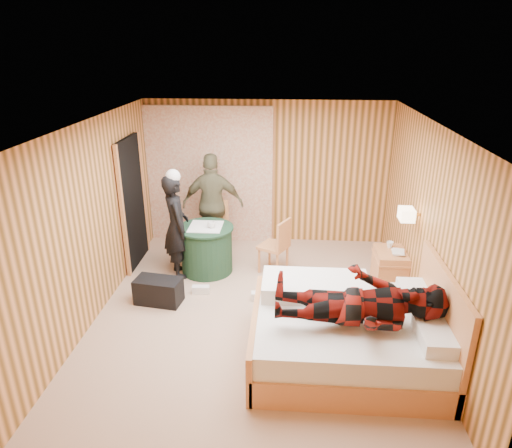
# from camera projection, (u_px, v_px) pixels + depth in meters

# --- Properties ---
(floor) EXTENTS (4.20, 5.00, 0.01)m
(floor) POSITION_uv_depth(u_px,v_px,m) (257.00, 313.00, 6.11)
(floor) COLOR tan
(floor) RESTS_ON ground
(ceiling) EXTENTS (4.20, 5.00, 0.01)m
(ceiling) POSITION_uv_depth(u_px,v_px,m) (257.00, 125.00, 5.18)
(ceiling) COLOR white
(ceiling) RESTS_ON wall_back
(wall_back) EXTENTS (4.20, 0.02, 2.50)m
(wall_back) POSITION_uv_depth(u_px,v_px,m) (267.00, 173.00, 7.96)
(wall_back) COLOR #EA985A
(wall_back) RESTS_ON floor
(wall_left) EXTENTS (0.02, 5.00, 2.50)m
(wall_left) POSITION_uv_depth(u_px,v_px,m) (92.00, 222.00, 5.79)
(wall_left) COLOR #EA985A
(wall_left) RESTS_ON floor
(wall_right) EXTENTS (0.02, 5.00, 2.50)m
(wall_right) POSITION_uv_depth(u_px,v_px,m) (430.00, 232.00, 5.50)
(wall_right) COLOR #EA985A
(wall_right) RESTS_ON floor
(curtain) EXTENTS (2.20, 0.08, 2.40)m
(curtain) POSITION_uv_depth(u_px,v_px,m) (210.00, 176.00, 7.98)
(curtain) COLOR silver
(curtain) RESTS_ON floor
(doorway) EXTENTS (0.06, 0.90, 2.05)m
(doorway) POSITION_uv_depth(u_px,v_px,m) (133.00, 203.00, 7.17)
(doorway) COLOR black
(doorway) RESTS_ON floor
(wall_lamp) EXTENTS (0.26, 0.24, 0.16)m
(wall_lamp) POSITION_uv_depth(u_px,v_px,m) (407.00, 214.00, 5.91)
(wall_lamp) COLOR gold
(wall_lamp) RESTS_ON wall_right
(bed) EXTENTS (2.13, 1.68, 1.15)m
(bed) POSITION_uv_depth(u_px,v_px,m) (350.00, 333.00, 5.12)
(bed) COLOR #E6945E
(bed) RESTS_ON floor
(nightstand) EXTENTS (0.45, 0.61, 0.59)m
(nightstand) POSITION_uv_depth(u_px,v_px,m) (389.00, 269.00, 6.64)
(nightstand) COLOR #E6945E
(nightstand) RESTS_ON floor
(round_table) EXTENTS (0.85, 0.85, 0.76)m
(round_table) POSITION_uv_depth(u_px,v_px,m) (207.00, 249.00, 7.11)
(round_table) COLOR #1C3D27
(round_table) RESTS_ON floor
(chair_far) EXTENTS (0.50, 0.50, 0.93)m
(chair_far) POSITION_uv_depth(u_px,v_px,m) (214.00, 223.00, 7.67)
(chair_far) COLOR #E6945E
(chair_far) RESTS_ON floor
(chair_near) EXTENTS (0.54, 0.54, 0.88)m
(chair_near) POSITION_uv_depth(u_px,v_px,m) (278.00, 242.00, 7.00)
(chair_near) COLOR #E6945E
(chair_near) RESTS_ON floor
(duffel_bag) EXTENTS (0.67, 0.42, 0.36)m
(duffel_bag) POSITION_uv_depth(u_px,v_px,m) (159.00, 291.00, 6.30)
(duffel_bag) COLOR black
(duffel_bag) RESTS_ON floor
(sneaker_left) EXTENTS (0.25, 0.12, 0.11)m
(sneaker_left) POSITION_uv_depth(u_px,v_px,m) (201.00, 290.00, 6.58)
(sneaker_left) COLOR white
(sneaker_left) RESTS_ON floor
(sneaker_right) EXTENTS (0.28, 0.13, 0.12)m
(sneaker_right) POSITION_uv_depth(u_px,v_px,m) (261.00, 296.00, 6.40)
(sneaker_right) COLOR white
(sneaker_right) RESTS_ON floor
(woman_standing) EXTENTS (0.59, 0.69, 1.60)m
(woman_standing) POSITION_uv_depth(u_px,v_px,m) (176.00, 226.00, 6.84)
(woman_standing) COLOR black
(woman_standing) RESTS_ON floor
(man_at_table) EXTENTS (1.04, 0.49, 1.72)m
(man_at_table) POSITION_uv_depth(u_px,v_px,m) (213.00, 204.00, 7.59)
(man_at_table) COLOR brown
(man_at_table) RESTS_ON floor
(man_on_bed) EXTENTS (0.86, 0.67, 1.77)m
(man_on_bed) POSITION_uv_depth(u_px,v_px,m) (361.00, 292.00, 4.65)
(man_on_bed) COLOR #6B0F0A
(man_on_bed) RESTS_ON bed
(book_lower) EXTENTS (0.18, 0.23, 0.02)m
(book_lower) POSITION_uv_depth(u_px,v_px,m) (392.00, 252.00, 6.48)
(book_lower) COLOR white
(book_lower) RESTS_ON nightstand
(book_upper) EXTENTS (0.21, 0.25, 0.02)m
(book_upper) POSITION_uv_depth(u_px,v_px,m) (392.00, 251.00, 6.48)
(book_upper) COLOR white
(book_upper) RESTS_ON nightstand
(cup_nightstand) EXTENTS (0.12, 0.12, 0.09)m
(cup_nightstand) POSITION_uv_depth(u_px,v_px,m) (390.00, 245.00, 6.64)
(cup_nightstand) COLOR white
(cup_nightstand) RESTS_ON nightstand
(cup_table) EXTENTS (0.16, 0.16, 0.10)m
(cup_table) POSITION_uv_depth(u_px,v_px,m) (212.00, 225.00, 6.90)
(cup_table) COLOR white
(cup_table) RESTS_ON round_table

